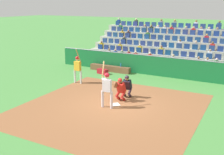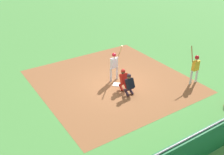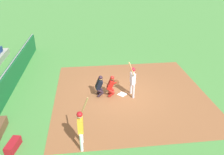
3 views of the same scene
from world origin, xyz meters
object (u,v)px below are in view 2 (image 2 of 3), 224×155
Objects in this scene: home_plate_marker at (117,84)px; catcher_crouching at (124,78)px; batter_at_plate at (114,63)px; home_plate_umpire at (129,84)px; on_deck_batter at (195,66)px.

catcher_crouching is at bearing -86.23° from home_plate_marker.
home_plate_umpire is (-0.23, -1.85, -0.41)m from batter_at_plate.
on_deck_batter reaches higher than catcher_crouching.
home_plate_umpire is (-0.09, -0.66, -0.01)m from catcher_crouching.
catcher_crouching is (0.04, -0.64, 0.70)m from home_plate_marker.
batter_at_plate is at bearing 143.15° from on_deck_batter.
home_plate_umpire reaches higher than catcher_crouching.
home_plate_marker is 1.24m from batter_at_plate.
on_deck_batter reaches higher than batter_at_plate.
on_deck_batter is (3.77, -2.83, -0.01)m from batter_at_plate.
catcher_crouching is at bearing 82.68° from home_plate_umpire.
batter_at_plate is 4.72m from on_deck_batter.
home_plate_marker is at bearing -108.59° from batter_at_plate.
home_plate_umpire is 4.14m from on_deck_batter.
home_plate_marker is 1.48m from home_plate_umpire.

